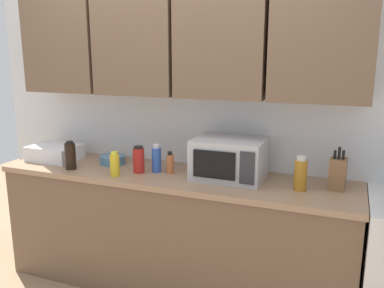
% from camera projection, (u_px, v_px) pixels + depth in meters
% --- Properties ---
extents(wall_back_with_cabinets, '(3.48, 0.38, 2.60)m').
position_uv_depth(wall_back_with_cabinets, '(184.00, 77.00, 2.98)').
color(wall_back_with_cabinets, white).
rests_on(wall_back_with_cabinets, ground_plane).
extents(counter_run, '(2.61, 0.63, 0.90)m').
position_uv_depth(counter_run, '(173.00, 231.00, 3.02)').
color(counter_run, brown).
rests_on(counter_run, ground_plane).
extents(microwave, '(0.48, 0.37, 0.28)m').
position_uv_depth(microwave, '(229.00, 159.00, 2.78)').
color(microwave, '#B7B7BC').
rests_on(microwave, counter_run).
extents(dish_rack, '(0.38, 0.30, 0.12)m').
position_uv_depth(dish_rack, '(55.00, 153.00, 3.29)').
color(dish_rack, silver).
rests_on(dish_rack, counter_run).
extents(knife_block, '(0.11, 0.13, 0.28)m').
position_uv_depth(knife_block, '(338.00, 173.00, 2.57)').
color(knife_block, brown).
rests_on(knife_block, counter_run).
extents(bottle_amber_vinegar, '(0.08, 0.08, 0.22)m').
position_uv_depth(bottle_amber_vinegar, '(300.00, 174.00, 2.55)').
color(bottle_amber_vinegar, '#AD701E').
rests_on(bottle_amber_vinegar, counter_run).
extents(bottle_yellow_mustard, '(0.07, 0.07, 0.18)m').
position_uv_depth(bottle_yellow_mustard, '(115.00, 165.00, 2.85)').
color(bottle_yellow_mustard, gold).
rests_on(bottle_yellow_mustard, counter_run).
extents(bottle_spice_jar, '(0.06, 0.06, 0.16)m').
position_uv_depth(bottle_spice_jar, '(170.00, 163.00, 2.92)').
color(bottle_spice_jar, '#BC6638').
rests_on(bottle_spice_jar, counter_run).
extents(bottle_red_sauce, '(0.08, 0.08, 0.20)m').
position_uv_depth(bottle_red_sauce, '(139.00, 160.00, 2.93)').
color(bottle_red_sauce, red).
rests_on(bottle_red_sauce, counter_run).
extents(bottle_blue_cleaner, '(0.07, 0.07, 0.21)m').
position_uv_depth(bottle_blue_cleaner, '(156.00, 159.00, 2.95)').
color(bottle_blue_cleaner, '#2D56B7').
rests_on(bottle_blue_cleaner, counter_run).
extents(bottle_soy_dark, '(0.08, 0.08, 0.21)m').
position_uv_depth(bottle_soy_dark, '(70.00, 156.00, 3.01)').
color(bottle_soy_dark, black).
rests_on(bottle_soy_dark, counter_run).
extents(bowl_ceramic_small, '(0.20, 0.20, 0.07)m').
position_uv_depth(bowl_ceramic_small, '(113.00, 160.00, 3.17)').
color(bowl_ceramic_small, teal).
rests_on(bowl_ceramic_small, counter_run).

